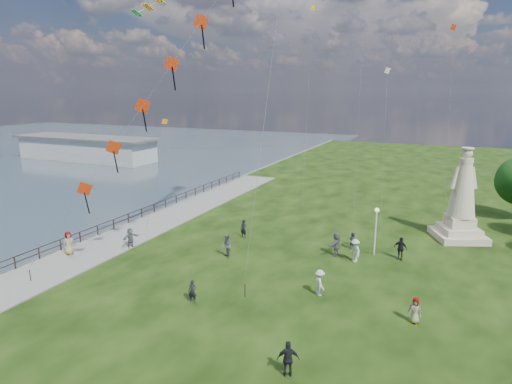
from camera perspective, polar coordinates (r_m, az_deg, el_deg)
The scene contains 18 objects.
waterfront at distance 40.40m, azimuth -18.22°, elevation -5.47°, with size 200.00×200.00×1.51m.
pier_pavilion at distance 88.38m, azimuth -21.71°, elevation 5.48°, with size 30.00×8.00×4.40m.
statue at distance 40.45m, azimuth 25.70°, elevation -1.60°, with size 5.11×5.11×7.93m.
lamppost at distance 34.11m, azimuth 15.73°, elevation -3.77°, with size 0.35×0.35×3.83m.
person_0 at distance 26.74m, azimuth -8.47°, elevation -12.96°, with size 0.53×0.35×1.44m, color black.
person_1 at distance 33.03m, azimuth -3.94°, elevation -7.22°, with size 0.89×0.55×1.84m, color #595960.
person_2 at distance 27.56m, azimuth 8.50°, elevation -11.86°, with size 1.08×0.56×1.67m, color silver.
person_3 at distance 20.51m, azimuth 4.33°, elevation -21.31°, with size 1.01×0.52×1.72m, color black.
person_4 at distance 25.90m, azimuth 20.43°, elevation -14.58°, with size 0.72×0.44×1.48m, color #595960.
person_5 at distance 36.25m, azimuth -16.39°, elevation -6.02°, with size 1.52×0.65×1.64m, color #595960.
person_6 at distance 37.31m, azimuth -1.66°, elevation -4.92°, with size 0.59×0.39×1.62m, color black.
person_7 at distance 35.62m, azimuth 12.76°, elevation -6.30°, with size 0.71×0.44×1.45m, color #595960.
person_8 at distance 33.05m, azimuth 13.07°, elevation -7.61°, with size 1.14×0.59×1.76m, color silver.
person_9 at distance 34.42m, azimuth 18.69°, elevation -7.12°, with size 1.04×0.53×1.77m, color black.
person_10 at distance 36.43m, azimuth -23.69°, elevation -6.38°, with size 0.89×0.55×1.83m, color #595960.
person_11 at distance 33.91m, azimuth 10.66°, elevation -6.83°, with size 1.75×0.76×1.89m, color #595960.
red_kite_train at distance 29.58m, azimuth -13.40°, elevation 12.91°, with size 11.14×9.35×20.08m.
small_kites at distance 42.95m, azimuth 14.09°, elevation 14.76°, with size 32.24×18.77×23.03m.
Camera 1 is at (11.13, -18.92, 12.51)m, focal length 30.00 mm.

